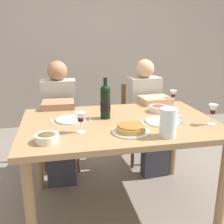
{
  "coord_description": "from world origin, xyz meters",
  "views": [
    {
      "loc": [
        -0.46,
        -1.9,
        1.41
      ],
      "look_at": [
        -0.06,
        0.02,
        0.83
      ],
      "focal_mm": 42.59,
      "sensor_mm": 36.0,
      "label": 1
    }
  ],
  "objects_px": {
    "chair_right": "(139,117)",
    "wine_bottle": "(105,102)",
    "dinner_plate_left_setting": "(162,122)",
    "diner_right": "(148,112)",
    "wine_glass_left_diner": "(213,110)",
    "chair_left": "(60,121)",
    "wine_glass_right_diner": "(173,94)",
    "olive_bowl": "(47,137)",
    "wine_glass_centre": "(81,118)",
    "salad_bowl": "(159,108)",
    "dining_table": "(120,132)",
    "diner_left": "(60,117)",
    "water_pitcher": "(168,124)",
    "baked_tart": "(131,129)",
    "dinner_plate_right_setting": "(71,120)"
  },
  "relations": [
    {
      "from": "water_pitcher",
      "to": "diner_left",
      "type": "bearing_deg",
      "value": 123.55
    },
    {
      "from": "olive_bowl",
      "to": "diner_left",
      "type": "distance_m",
      "value": 0.99
    },
    {
      "from": "wine_bottle",
      "to": "water_pitcher",
      "type": "relative_size",
      "value": 1.71
    },
    {
      "from": "chair_left",
      "to": "diner_right",
      "type": "xyz_separation_m",
      "value": [
        0.91,
        -0.26,
        0.12
      ]
    },
    {
      "from": "baked_tart",
      "to": "dining_table",
      "type": "bearing_deg",
      "value": 94.07
    },
    {
      "from": "salad_bowl",
      "to": "diner_left",
      "type": "height_order",
      "value": "diner_left"
    },
    {
      "from": "wine_glass_centre",
      "to": "dinner_plate_right_setting",
      "type": "bearing_deg",
      "value": 101.09
    },
    {
      "from": "chair_left",
      "to": "chair_right",
      "type": "distance_m",
      "value": 0.89
    },
    {
      "from": "dinner_plate_left_setting",
      "to": "chair_left",
      "type": "height_order",
      "value": "chair_left"
    },
    {
      "from": "dinner_plate_right_setting",
      "to": "chair_left",
      "type": "relative_size",
      "value": 0.27
    },
    {
      "from": "baked_tart",
      "to": "diner_right",
      "type": "relative_size",
      "value": 0.23
    },
    {
      "from": "wine_bottle",
      "to": "diner_right",
      "type": "xyz_separation_m",
      "value": [
        0.55,
        0.55,
        -0.28
      ]
    },
    {
      "from": "olive_bowl",
      "to": "salad_bowl",
      "type": "bearing_deg",
      "value": 27.78
    },
    {
      "from": "water_pitcher",
      "to": "dinner_plate_right_setting",
      "type": "xyz_separation_m",
      "value": [
        -0.61,
        0.47,
        -0.08
      ]
    },
    {
      "from": "olive_bowl",
      "to": "wine_glass_left_diner",
      "type": "xyz_separation_m",
      "value": [
        1.2,
        0.09,
        0.08
      ]
    },
    {
      "from": "salad_bowl",
      "to": "chair_right",
      "type": "distance_m",
      "value": 0.76
    },
    {
      "from": "salad_bowl",
      "to": "water_pitcher",
      "type": "bearing_deg",
      "value": -105.73
    },
    {
      "from": "diner_right",
      "to": "chair_left",
      "type": "bearing_deg",
      "value": -20.91
    },
    {
      "from": "wine_glass_right_diner",
      "to": "chair_left",
      "type": "xyz_separation_m",
      "value": [
        -1.08,
        0.48,
        -0.36
      ]
    },
    {
      "from": "chair_left",
      "to": "dinner_plate_right_setting",
      "type": "bearing_deg",
      "value": 97.43
    },
    {
      "from": "salad_bowl",
      "to": "diner_right",
      "type": "height_order",
      "value": "diner_right"
    },
    {
      "from": "wine_glass_left_diner",
      "to": "wine_glass_right_diner",
      "type": "relative_size",
      "value": 1.17
    },
    {
      "from": "wine_glass_centre",
      "to": "dining_table",
      "type": "bearing_deg",
      "value": 29.01
    },
    {
      "from": "dinner_plate_left_setting",
      "to": "diner_right",
      "type": "distance_m",
      "value": 0.77
    },
    {
      "from": "olive_bowl",
      "to": "chair_right",
      "type": "distance_m",
      "value": 1.57
    },
    {
      "from": "wine_bottle",
      "to": "olive_bowl",
      "type": "xyz_separation_m",
      "value": [
        -0.45,
        -0.41,
        -0.11
      ]
    },
    {
      "from": "wine_glass_centre",
      "to": "diner_right",
      "type": "xyz_separation_m",
      "value": [
        0.78,
        0.82,
        -0.25
      ]
    },
    {
      "from": "salad_bowl",
      "to": "dinner_plate_left_setting",
      "type": "height_order",
      "value": "salad_bowl"
    },
    {
      "from": "dinner_plate_left_setting",
      "to": "chair_left",
      "type": "xyz_separation_m",
      "value": [
        -0.76,
        1.0,
        -0.27
      ]
    },
    {
      "from": "wine_glass_centre",
      "to": "baked_tart",
      "type": "bearing_deg",
      "value": -12.74
    },
    {
      "from": "diner_left",
      "to": "chair_right",
      "type": "height_order",
      "value": "diner_left"
    },
    {
      "from": "dinner_plate_left_setting",
      "to": "water_pitcher",
      "type": "bearing_deg",
      "value": -105.65
    },
    {
      "from": "wine_glass_centre",
      "to": "diner_left",
      "type": "distance_m",
      "value": 0.89
    },
    {
      "from": "dinner_plate_left_setting",
      "to": "diner_right",
      "type": "height_order",
      "value": "diner_right"
    },
    {
      "from": "salad_bowl",
      "to": "olive_bowl",
      "type": "xyz_separation_m",
      "value": [
        -0.94,
        -0.49,
        -0.0
      ]
    },
    {
      "from": "water_pitcher",
      "to": "wine_glass_centre",
      "type": "xyz_separation_m",
      "value": [
        -0.55,
        0.2,
        0.02
      ]
    },
    {
      "from": "wine_glass_centre",
      "to": "chair_left",
      "type": "distance_m",
      "value": 1.15
    },
    {
      "from": "salad_bowl",
      "to": "wine_glass_centre",
      "type": "distance_m",
      "value": 0.8
    },
    {
      "from": "salad_bowl",
      "to": "diner_right",
      "type": "xyz_separation_m",
      "value": [
        0.07,
        0.46,
        -0.17
      ]
    },
    {
      "from": "water_pitcher",
      "to": "wine_glass_right_diner",
      "type": "distance_m",
      "value": 0.89
    },
    {
      "from": "wine_glass_right_diner",
      "to": "dinner_plate_right_setting",
      "type": "relative_size",
      "value": 0.57
    },
    {
      "from": "diner_right",
      "to": "dinner_plate_left_setting",
      "type": "bearing_deg",
      "value": 73.59
    },
    {
      "from": "chair_right",
      "to": "wine_bottle",
      "type": "bearing_deg",
      "value": 50.35
    },
    {
      "from": "baked_tart",
      "to": "wine_glass_right_diner",
      "type": "height_order",
      "value": "wine_glass_right_diner"
    },
    {
      "from": "wine_glass_left_diner",
      "to": "chair_left",
      "type": "xyz_separation_m",
      "value": [
        -1.1,
        1.12,
        -0.37
      ]
    },
    {
      "from": "diner_left",
      "to": "wine_glass_centre",
      "type": "bearing_deg",
      "value": 101.26
    },
    {
      "from": "dining_table",
      "to": "wine_glass_right_diner",
      "type": "distance_m",
      "value": 0.78
    },
    {
      "from": "baked_tart",
      "to": "diner_right",
      "type": "distance_m",
      "value": 1.02
    },
    {
      "from": "olive_bowl",
      "to": "wine_glass_centre",
      "type": "xyz_separation_m",
      "value": [
        0.23,
        0.13,
        0.07
      ]
    },
    {
      "from": "wine_glass_right_diner",
      "to": "chair_right",
      "type": "xyz_separation_m",
      "value": [
        -0.19,
        0.46,
        -0.36
      ]
    }
  ]
}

